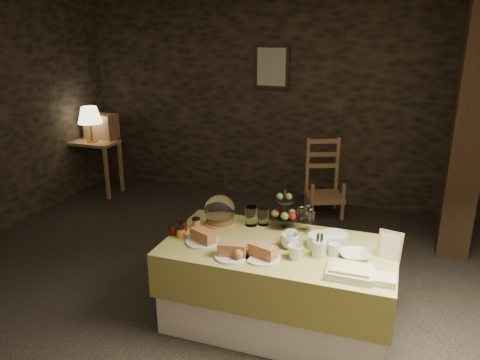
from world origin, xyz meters
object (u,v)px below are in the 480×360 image
(buffet_table, at_px, (278,279))
(chair, at_px, (326,181))
(wine_rack, at_px, (101,126))
(timber_column, at_px, (469,130))
(table_lamp, at_px, (90,115))
(console_table, at_px, (92,150))
(fruit_stand, at_px, (284,213))

(buffet_table, bearing_deg, chair, 90.76)
(wine_rack, bearing_deg, timber_column, -6.44)
(table_lamp, height_order, timber_column, timber_column)
(wine_rack, height_order, chair, wine_rack)
(buffet_table, relative_size, wine_rack, 4.11)
(buffet_table, bearing_deg, wine_rack, 144.01)
(console_table, xyz_separation_m, timber_column, (4.60, -0.33, 0.68))
(console_table, distance_m, timber_column, 4.66)
(table_lamp, distance_m, timber_column, 4.56)
(chair, relative_size, timber_column, 0.28)
(console_table, height_order, chair, chair)
(wine_rack, xyz_separation_m, chair, (3.12, 0.14, -0.50))
(console_table, height_order, fruit_stand, fruit_stand)
(table_lamp, height_order, wine_rack, table_lamp)
(buffet_table, xyz_separation_m, table_lamp, (-3.15, 2.06, 0.72))
(console_table, bearing_deg, chair, 5.72)
(timber_column, bearing_deg, chair, 155.55)
(chair, bearing_deg, timber_column, -47.46)
(console_table, bearing_deg, timber_column, -4.15)
(buffet_table, height_order, wine_rack, wine_rack)
(buffet_table, distance_m, console_table, 3.84)
(chair, bearing_deg, console_table, 162.71)
(buffet_table, xyz_separation_m, timber_column, (1.40, 1.77, 0.91))
(wine_rack, relative_size, fruit_stand, 1.27)
(buffet_table, distance_m, timber_column, 2.44)
(table_lamp, relative_size, chair, 0.66)
(chair, height_order, fruit_stand, fruit_stand)
(buffet_table, relative_size, table_lamp, 3.60)
(table_lamp, relative_size, wine_rack, 1.14)
(wine_rack, xyz_separation_m, timber_column, (4.55, -0.51, 0.38))
(table_lamp, xyz_separation_m, fruit_stand, (3.11, -1.73, -0.30))
(table_lamp, xyz_separation_m, timber_column, (4.55, -0.28, 0.19))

